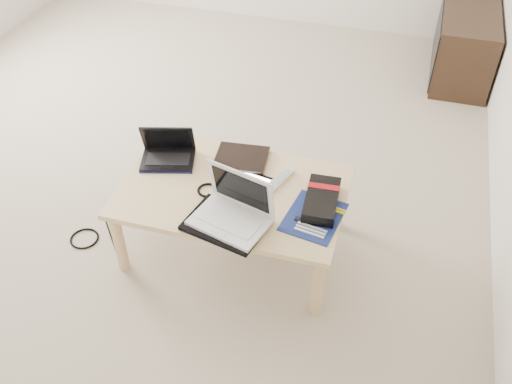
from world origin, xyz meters
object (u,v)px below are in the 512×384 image
(white_laptop, at_px, (234,210))
(media_cabinet, at_px, (464,43))
(gpu_box, at_px, (322,200))
(coffee_table, at_px, (233,197))
(netbook, at_px, (168,153))

(white_laptop, bearing_deg, media_cabinet, 67.27)
(media_cabinet, bearing_deg, white_laptop, -112.73)
(white_laptop, height_order, gpu_box, white_laptop)
(gpu_box, bearing_deg, coffee_table, -178.96)
(netbook, bearing_deg, gpu_box, -8.76)
(white_laptop, bearing_deg, coffee_table, 109.62)
(media_cabinet, relative_size, gpu_box, 2.93)
(gpu_box, bearing_deg, media_cabinet, 73.52)
(netbook, bearing_deg, media_cabinet, 54.54)
(media_cabinet, distance_m, gpu_box, 2.32)
(gpu_box, bearing_deg, netbook, 171.24)
(media_cabinet, xyz_separation_m, netbook, (-1.49, -2.09, 0.19))
(coffee_table, distance_m, gpu_box, 0.45)
(coffee_table, relative_size, netbook, 3.51)
(media_cabinet, distance_m, white_laptop, 2.65)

